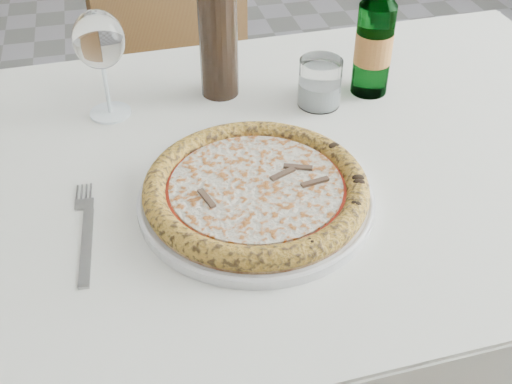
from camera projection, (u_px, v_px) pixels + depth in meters
dining_table at (241, 211)px, 1.01m from camera, size 1.38×0.84×0.76m
chair_far at (192, 58)px, 1.70m from camera, size 0.56×0.56×0.93m
plate at (256, 198)px, 0.87m from camera, size 0.32×0.32×0.02m
pizza at (256, 188)px, 0.86m from camera, size 0.30×0.30×0.03m
fork at (86, 233)px, 0.83m from camera, size 0.03×0.21×0.00m
wine_glass at (99, 42)px, 0.98m from camera, size 0.08×0.08×0.18m
tumbler at (320, 86)px, 1.06m from camera, size 0.07×0.07×0.08m
beer_bottle at (374, 39)px, 1.06m from camera, size 0.06×0.06×0.24m
wine_bottle at (218, 32)px, 1.05m from camera, size 0.06×0.06×0.26m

